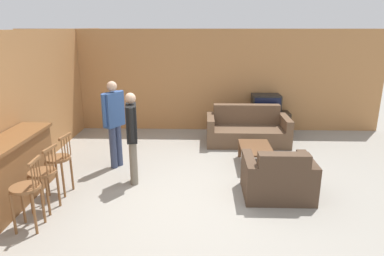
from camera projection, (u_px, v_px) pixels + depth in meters
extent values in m
plane|color=gray|center=(196.00, 194.00, 5.65)|extent=(24.00, 24.00, 0.00)
cube|color=#B27A47|center=(199.00, 81.00, 8.86)|extent=(9.40, 0.08, 2.60)
cube|color=#B27A47|center=(37.00, 98.00, 6.69)|extent=(0.08, 8.74, 2.60)
cube|color=brown|center=(6.00, 178.00, 5.07)|extent=(0.47, 2.22, 0.98)
cube|color=brown|center=(0.00, 145.00, 4.92)|extent=(0.55, 2.28, 0.05)
cylinder|color=brown|center=(25.00, 188.00, 4.51)|extent=(0.41, 0.41, 0.04)
cylinder|color=brown|center=(23.00, 204.00, 4.73)|extent=(0.04, 0.04, 0.59)
cylinder|color=brown|center=(13.00, 214.00, 4.47)|extent=(0.04, 0.04, 0.59)
cylinder|color=brown|center=(43.00, 204.00, 4.74)|extent=(0.04, 0.04, 0.59)
cylinder|color=brown|center=(34.00, 214.00, 4.47)|extent=(0.04, 0.04, 0.59)
cylinder|color=brown|center=(40.00, 171.00, 4.57)|extent=(0.02, 0.02, 0.34)
cylinder|color=brown|center=(37.00, 173.00, 4.50)|extent=(0.02, 0.02, 0.34)
cylinder|color=brown|center=(35.00, 175.00, 4.42)|extent=(0.02, 0.02, 0.34)
cylinder|color=brown|center=(32.00, 178.00, 4.35)|extent=(0.02, 0.02, 0.34)
cube|color=brown|center=(34.00, 161.00, 4.41)|extent=(0.05, 0.34, 0.04)
cylinder|color=brown|center=(42.00, 172.00, 4.99)|extent=(0.45, 0.45, 0.04)
cylinder|color=brown|center=(42.00, 187.00, 5.23)|extent=(0.04, 0.04, 0.59)
cylinder|color=brown|center=(31.00, 195.00, 4.97)|extent=(0.04, 0.04, 0.59)
cylinder|color=brown|center=(58.00, 188.00, 5.18)|extent=(0.04, 0.04, 0.59)
cylinder|color=brown|center=(48.00, 197.00, 4.92)|extent=(0.04, 0.04, 0.59)
cylinder|color=brown|center=(56.00, 158.00, 5.01)|extent=(0.02, 0.02, 0.34)
cylinder|color=brown|center=(53.00, 160.00, 4.94)|extent=(0.02, 0.02, 0.34)
cylinder|color=brown|center=(50.00, 162.00, 4.87)|extent=(0.02, 0.02, 0.34)
cylinder|color=brown|center=(46.00, 164.00, 4.79)|extent=(0.02, 0.02, 0.34)
cube|color=brown|center=(50.00, 149.00, 4.85)|extent=(0.09, 0.34, 0.04)
cylinder|color=brown|center=(58.00, 158.00, 5.52)|extent=(0.44, 0.44, 0.04)
cylinder|color=brown|center=(57.00, 172.00, 5.76)|extent=(0.04, 0.04, 0.59)
cylinder|color=brown|center=(47.00, 179.00, 5.50)|extent=(0.04, 0.04, 0.59)
cylinder|color=brown|center=(72.00, 173.00, 5.71)|extent=(0.04, 0.04, 0.59)
cylinder|color=brown|center=(63.00, 180.00, 5.45)|extent=(0.04, 0.04, 0.59)
cylinder|color=brown|center=(70.00, 145.00, 5.55)|extent=(0.02, 0.02, 0.34)
cylinder|color=brown|center=(67.00, 147.00, 5.47)|extent=(0.02, 0.02, 0.34)
cylinder|color=brown|center=(65.00, 149.00, 5.40)|extent=(0.02, 0.02, 0.34)
cylinder|color=brown|center=(62.00, 150.00, 5.32)|extent=(0.02, 0.02, 0.34)
cube|color=brown|center=(65.00, 136.00, 5.38)|extent=(0.08, 0.34, 0.04)
cube|color=brown|center=(247.00, 136.00, 8.02)|extent=(1.57, 0.92, 0.39)
cube|color=brown|center=(246.00, 114.00, 8.23)|extent=(1.57, 0.22, 0.47)
cube|color=brown|center=(210.00, 130.00, 8.01)|extent=(0.16, 0.92, 0.65)
cube|color=brown|center=(285.00, 131.00, 7.95)|extent=(0.16, 0.92, 0.65)
cube|color=#4C3828|center=(277.00, 184.00, 5.56)|extent=(0.77, 0.87, 0.39)
cube|color=#4C3828|center=(283.00, 168.00, 5.13)|extent=(0.77, 0.22, 0.45)
cube|color=#4C3828|center=(306.00, 177.00, 5.51)|extent=(0.16, 0.87, 0.64)
cube|color=#4C3828|center=(249.00, 176.00, 5.54)|extent=(0.16, 0.87, 0.64)
cube|color=brown|center=(256.00, 148.00, 6.70)|extent=(0.60, 0.97, 0.04)
cube|color=brown|center=(245.00, 165.00, 6.34)|extent=(0.06, 0.06, 0.35)
cube|color=brown|center=(273.00, 166.00, 6.32)|extent=(0.06, 0.06, 0.35)
cube|color=brown|center=(240.00, 149.00, 7.19)|extent=(0.06, 0.06, 0.35)
cube|color=brown|center=(265.00, 149.00, 7.18)|extent=(0.06, 0.06, 0.35)
cube|color=#2D2319|center=(265.00, 123.00, 8.76)|extent=(1.22, 0.46, 0.57)
cube|color=black|center=(266.00, 103.00, 8.62)|extent=(0.70, 0.50, 0.45)
cube|color=black|center=(268.00, 106.00, 8.38)|extent=(0.63, 0.01, 0.38)
cylinder|color=#384260|center=(113.00, 148.00, 6.58)|extent=(0.13, 0.13, 0.83)
cylinder|color=#384260|center=(119.00, 145.00, 6.70)|extent=(0.13, 0.13, 0.83)
cube|color=#335189|center=(113.00, 109.00, 6.43)|extent=(0.36, 0.45, 0.65)
cylinder|color=#335189|center=(104.00, 111.00, 6.23)|extent=(0.09, 0.09, 0.60)
cylinder|color=#335189|center=(122.00, 106.00, 6.61)|extent=(0.09, 0.09, 0.60)
sphere|color=tan|center=(112.00, 86.00, 6.31)|extent=(0.19, 0.19, 0.19)
cylinder|color=#756B5B|center=(134.00, 160.00, 6.02)|extent=(0.13, 0.13, 0.79)
cylinder|color=#756B5B|center=(134.00, 163.00, 5.88)|extent=(0.13, 0.13, 0.79)
cube|color=black|center=(132.00, 123.00, 5.75)|extent=(0.25, 0.45, 0.62)
cylinder|color=black|center=(132.00, 118.00, 5.97)|extent=(0.09, 0.09, 0.57)
cylinder|color=black|center=(131.00, 125.00, 5.52)|extent=(0.09, 0.09, 0.57)
sphere|color=tan|center=(130.00, 98.00, 5.63)|extent=(0.18, 0.18, 0.18)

